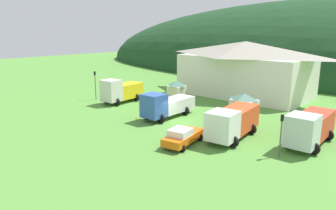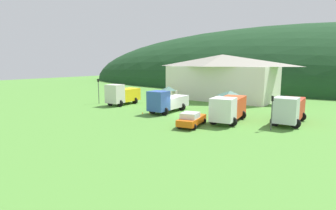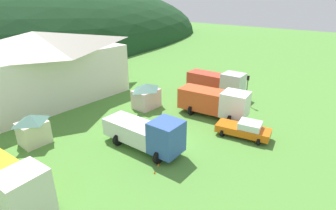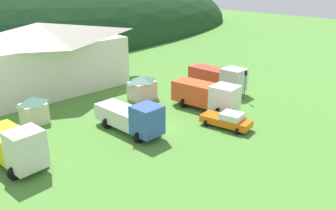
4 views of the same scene
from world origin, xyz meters
name	(u,v)px [view 2 (image 2 of 4)]	position (x,y,z in m)	size (l,w,h in m)	color
ground_plane	(177,115)	(0.00, 0.00, 0.00)	(200.00, 200.00, 0.00)	#518C38
forested_hill_backdrop	(283,86)	(0.00, 58.94, 0.00)	(156.02, 60.00, 36.13)	#193D1E
depot_building	(222,76)	(-2.08, 18.97, 4.48)	(21.19, 11.42, 8.70)	white
play_shed_cream	(169,94)	(-7.96, 9.22, 1.49)	(2.54, 2.22, 2.89)	beige
play_shed_pink	(230,100)	(4.69, 7.30, 1.54)	(3.21, 2.45, 2.99)	beige
flatbed_truck_yellow	(122,94)	(-12.63, 2.05, 1.81)	(3.61, 6.69, 3.58)	silver
box_truck_blue	(167,101)	(-2.12, 0.59, 1.61)	(3.42, 7.80, 3.28)	#3356AD
heavy_rig_white	(228,108)	(7.77, -0.30, 1.77)	(3.95, 7.95, 3.19)	white
tow_truck_silver	(289,109)	(13.98, 2.97, 1.79)	(3.49, 7.82, 3.35)	silver
service_pickup_orange	(191,119)	(5.38, -4.98, 0.83)	(2.98, 5.27, 1.66)	orange
traffic_light_west	(98,89)	(-16.96, 0.68, 2.65)	(0.20, 0.32, 4.34)	#4C4C51
traffic_light_east	(272,109)	(13.21, -1.55, 2.30)	(0.20, 0.32, 3.69)	#4C4C51
traffic_cone_near_pickup	(149,114)	(-3.40, -1.80, 0.00)	(0.36, 0.36, 0.47)	orange
traffic_cone_mid_row	(143,114)	(-4.31, -2.23, 0.00)	(0.36, 0.36, 0.48)	orange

